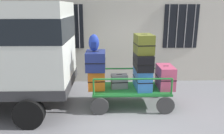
{
  "coord_description": "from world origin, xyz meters",
  "views": [
    {
      "loc": [
        -0.4,
        -5.63,
        2.68
      ],
      "look_at": [
        -0.26,
        0.27,
        1.11
      ],
      "focal_mm": 36.74,
      "sensor_mm": 36.0,
      "label": 1
    }
  ],
  "objects": [
    {
      "name": "suitcase_left_middle",
      "position": [
        -0.69,
        0.24,
        1.29
      ],
      "size": [
        0.52,
        0.68,
        0.5
      ],
      "color": "navy",
      "rests_on": "suitcase_left_bottom"
    },
    {
      "name": "suitcase_center_bottom",
      "position": [
        0.57,
        0.29,
        0.78
      ],
      "size": [
        0.43,
        0.87,
        0.55
      ],
      "color": "#3372C6",
      "rests_on": "luggage_cart"
    },
    {
      "name": "suitcase_center_middle",
      "position": [
        0.57,
        0.28,
        1.27
      ],
      "size": [
        0.46,
        0.9,
        0.42
      ],
      "color": "black",
      "rests_on": "suitcase_center_bottom"
    },
    {
      "name": "suitcase_midleft_bottom",
      "position": [
        -0.06,
        0.29,
        0.7
      ],
      "size": [
        0.47,
        0.31,
        0.39
      ],
      "color": "slate",
      "rests_on": "luggage_cart"
    },
    {
      "name": "suitcase_center_top",
      "position": [
        0.57,
        0.24,
        1.73
      ],
      "size": [
        0.5,
        0.66,
        0.51
      ],
      "color": "#4C5119",
      "rests_on": "suitcase_center_middle"
    },
    {
      "name": "suitcase_midright_bottom",
      "position": [
        1.2,
        0.3,
        0.82
      ],
      "size": [
        0.42,
        0.74,
        0.62
      ],
      "color": "#CC4C72",
      "rests_on": "luggage_cart"
    },
    {
      "name": "cart_railing",
      "position": [
        0.25,
        0.27,
        0.87
      ],
      "size": [
        2.01,
        1.04,
        0.44
      ],
      "color": "#1E722D",
      "rests_on": "luggage_cart"
    },
    {
      "name": "ground_plane",
      "position": [
        0.0,
        0.0,
        0.0
      ],
      "size": [
        40.0,
        40.0,
        0.0
      ],
      "primitive_type": "plane",
      "color": "gray"
    },
    {
      "name": "suitcase_left_bottom",
      "position": [
        -0.69,
        0.26,
        0.78
      ],
      "size": [
        0.49,
        0.53,
        0.53
      ],
      "color": "orange",
      "rests_on": "luggage_cart"
    },
    {
      "name": "backpack",
      "position": [
        -0.73,
        0.25,
        1.77
      ],
      "size": [
        0.27,
        0.22,
        0.44
      ],
      "color": "navy",
      "rests_on": "suitcase_left_middle"
    },
    {
      "name": "luggage_cart",
      "position": [
        0.25,
        0.27,
        0.41
      ],
      "size": [
        2.14,
        1.17,
        0.51
      ],
      "color": "#1E722D",
      "rests_on": "ground"
    },
    {
      "name": "building_wall",
      "position": [
        0.0,
        2.56,
        2.5
      ],
      "size": [
        12.0,
        0.38,
        5.0
      ],
      "color": "beige",
      "rests_on": "ground"
    }
  ]
}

